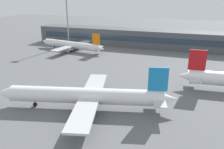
# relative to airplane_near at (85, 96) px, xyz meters

# --- Properties ---
(ground_plane) EXTENTS (400.00, 400.00, 0.00)m
(ground_plane) POSITION_rel_airplane_near_xyz_m (6.20, 17.63, -3.38)
(ground_plane) COLOR slate
(terminal_building) EXTENTS (130.35, 12.13, 9.00)m
(terminal_building) POSITION_rel_airplane_near_xyz_m (6.20, 72.81, 1.12)
(terminal_building) COLOR #4C5156
(terminal_building) RESTS_ON ground_plane
(airplane_near) EXTENTS (44.23, 31.35, 11.08)m
(airplane_near) POSITION_rel_airplane_near_xyz_m (0.00, 0.00, 0.00)
(airplane_near) COLOR white
(airplane_near) RESTS_ON ground_plane
(airplane_far) EXTENTS (38.42, 27.09, 9.54)m
(airplane_far) POSITION_rel_airplane_near_xyz_m (-32.00, 52.45, -0.47)
(airplane_far) COLOR white
(airplane_far) RESTS_ON ground_plane
(floodlight_tower_west) EXTENTS (3.20, 0.80, 28.48)m
(floodlight_tower_west) POSITION_rel_airplane_near_xyz_m (-38.79, 62.66, 12.92)
(floodlight_tower_west) COLOR gray
(floodlight_tower_west) RESTS_ON ground_plane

